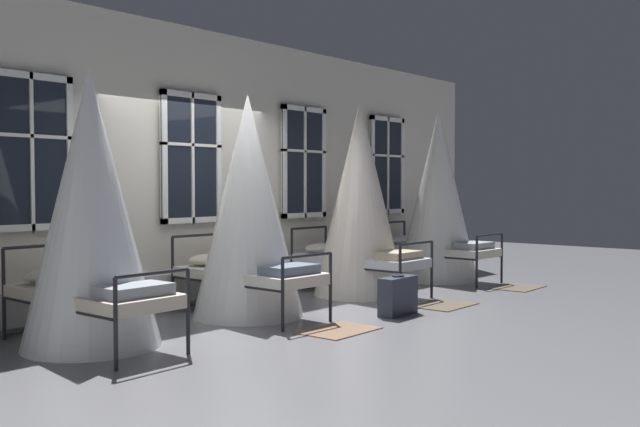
% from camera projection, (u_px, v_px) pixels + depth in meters
% --- Properties ---
extents(ground, '(23.57, 23.57, 0.00)m').
position_uv_depth(ground, '(249.00, 315.00, 8.16)').
color(ground, slate).
extents(back_wall_with_windows, '(12.79, 0.10, 3.45)m').
position_uv_depth(back_wall_with_windows, '(186.00, 167.00, 8.83)').
color(back_wall_with_windows, beige).
rests_on(back_wall_with_windows, ground).
extents(window_bank, '(9.13, 0.10, 2.56)m').
position_uv_depth(window_bank, '(193.00, 229.00, 8.78)').
color(window_bank, black).
rests_on(window_bank, ground).
extents(cot_second, '(1.26, 1.88, 2.55)m').
position_uv_depth(cot_second, '(91.00, 213.00, 6.52)').
color(cot_second, black).
rests_on(cot_second, ground).
extents(cot_third, '(1.26, 1.87, 2.53)m').
position_uv_depth(cot_third, '(248.00, 209.00, 8.07)').
color(cot_third, black).
rests_on(cot_third, ground).
extents(cot_fourth, '(1.26, 1.87, 2.64)m').
position_uv_depth(cot_fourth, '(360.00, 201.00, 9.67)').
color(cot_fourth, black).
rests_on(cot_fourth, ground).
extents(cot_fifth, '(1.26, 1.88, 2.69)m').
position_uv_depth(cot_fifth, '(438.00, 198.00, 11.19)').
color(cot_fifth, black).
rests_on(cot_fifth, ground).
extents(rug_third, '(0.82, 0.58, 0.01)m').
position_uv_depth(rug_third, '(339.00, 330.00, 7.28)').
color(rug_third, brown).
rests_on(rug_third, ground).
extents(rug_fourth, '(0.81, 0.58, 0.01)m').
position_uv_depth(rug_fourth, '(444.00, 305.00, 8.83)').
color(rug_fourth, brown).
rests_on(rug_fourth, ground).
extents(rug_fifth, '(0.82, 0.59, 0.01)m').
position_uv_depth(rug_fifth, '(518.00, 287.00, 10.38)').
color(rug_fifth, brown).
rests_on(rug_fifth, ground).
extents(suitcase_dark, '(0.57, 0.24, 0.47)m').
position_uv_depth(suitcase_dark, '(398.00, 296.00, 8.17)').
color(suitcase_dark, '#2D3342').
rests_on(suitcase_dark, ground).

